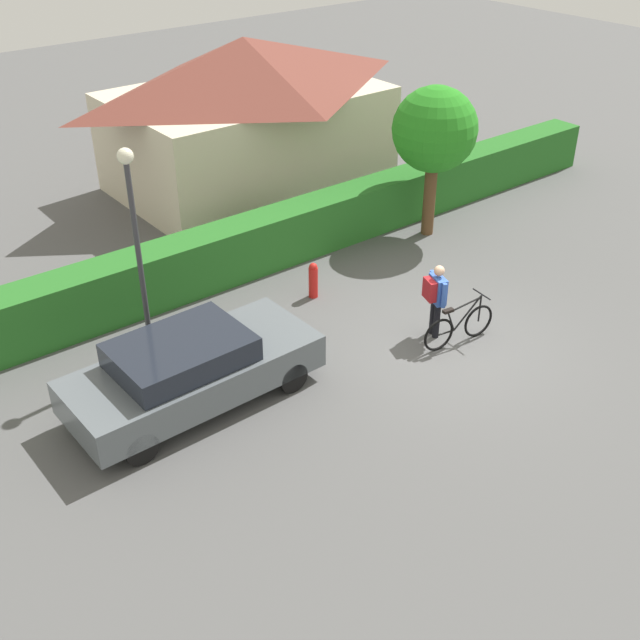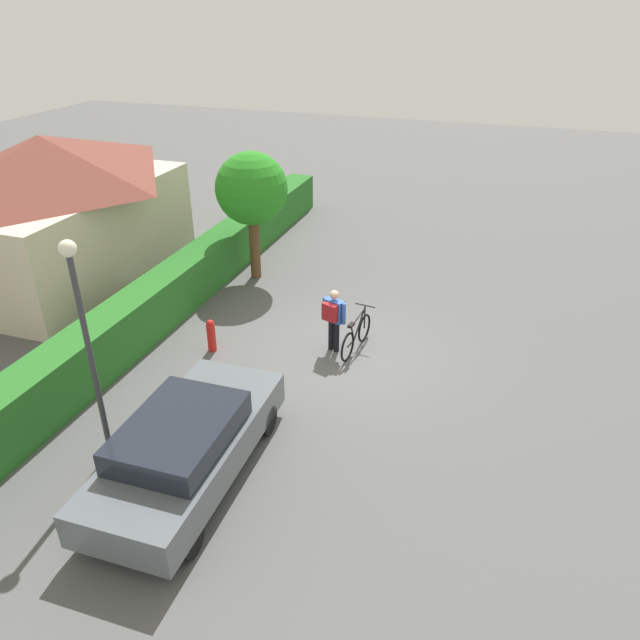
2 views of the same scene
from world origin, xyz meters
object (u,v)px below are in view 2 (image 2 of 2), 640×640
(person_rider, at_px, (333,316))
(fire_hydrant, at_px, (211,335))
(parked_car_near, at_px, (187,445))
(street_lamp, at_px, (84,325))
(tree_kerbside, at_px, (252,190))
(bicycle, at_px, (356,336))

(person_rider, height_order, fire_hydrant, person_rider)
(person_rider, bearing_deg, parked_car_near, 167.87)
(street_lamp, xyz_separation_m, fire_hydrant, (3.85, -0.05, -2.28))
(person_rider, distance_m, tree_kerbside, 5.06)
(parked_car_near, height_order, bicycle, parked_car_near)
(person_rider, bearing_deg, tree_kerbside, 46.39)
(bicycle, height_order, street_lamp, street_lamp)
(tree_kerbside, bearing_deg, person_rider, -133.61)
(person_rider, bearing_deg, bicycle, -69.42)
(street_lamp, bearing_deg, person_rider, -29.84)
(parked_car_near, xyz_separation_m, street_lamp, (0.08, 1.70, 1.98))
(parked_car_near, relative_size, street_lamp, 1.07)
(parked_car_near, xyz_separation_m, fire_hydrant, (3.93, 1.65, -0.29))
(tree_kerbside, height_order, fire_hydrant, tree_kerbside)
(bicycle, height_order, tree_kerbside, tree_kerbside)
(bicycle, bearing_deg, fire_hydrant, 109.14)
(bicycle, distance_m, street_lamp, 6.36)
(bicycle, distance_m, tree_kerbside, 5.51)
(tree_kerbside, distance_m, fire_hydrant, 4.82)
(fire_hydrant, bearing_deg, parked_car_near, -157.27)
(bicycle, bearing_deg, street_lamp, 146.81)
(parked_car_near, xyz_separation_m, tree_kerbside, (8.14, 2.41, 1.92))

